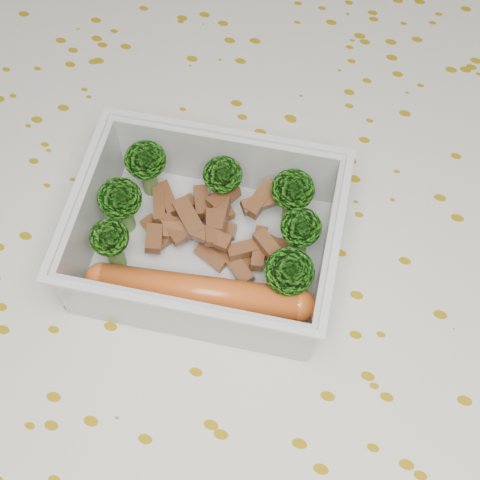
% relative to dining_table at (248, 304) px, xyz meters
% --- Properties ---
extents(ground_plane, '(4.00, 4.00, 0.00)m').
position_rel_dining_table_xyz_m(ground_plane, '(0.00, 0.00, -0.67)').
color(ground_plane, olive).
rests_on(ground_plane, ground).
extents(dining_table, '(1.40, 0.90, 0.75)m').
position_rel_dining_table_xyz_m(dining_table, '(0.00, 0.00, 0.00)').
color(dining_table, brown).
rests_on(dining_table, ground).
extents(tablecloth, '(1.46, 0.96, 0.19)m').
position_rel_dining_table_xyz_m(tablecloth, '(0.00, 0.00, 0.05)').
color(tablecloth, silver).
rests_on(tablecloth, dining_table).
extents(lunch_container, '(0.19, 0.15, 0.06)m').
position_rel_dining_table_xyz_m(lunch_container, '(-0.03, -0.01, 0.11)').
color(lunch_container, silver).
rests_on(lunch_container, tablecloth).
extents(broccoli_florets, '(0.16, 0.10, 0.05)m').
position_rel_dining_table_xyz_m(broccoli_florets, '(-0.03, 0.01, 0.13)').
color(broccoli_florets, '#608C3F').
rests_on(broccoli_florets, lunch_container).
extents(meat_pile, '(0.11, 0.08, 0.03)m').
position_rel_dining_table_xyz_m(meat_pile, '(-0.03, 0.01, 0.11)').
color(meat_pile, brown).
rests_on(meat_pile, lunch_container).
extents(sausage, '(0.15, 0.04, 0.02)m').
position_rel_dining_table_xyz_m(sausage, '(-0.02, -0.05, 0.11)').
color(sausage, '#CE581E').
rests_on(sausage, lunch_container).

